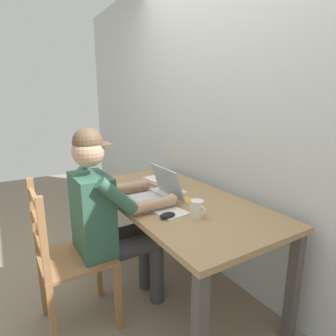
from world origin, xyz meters
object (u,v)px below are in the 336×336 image
(desk, at_px, (175,210))
(book_stack_main, at_px, (156,181))
(laptop, at_px, (156,193))
(landscape_photo_print, at_px, (190,200))
(coffee_mug_dark, at_px, (173,184))
(computer_mouse, at_px, (167,215))
(seated_person, at_px, (109,215))
(coffee_mug_white, at_px, (197,209))
(wooden_chair, at_px, (67,259))

(desk, height_order, book_stack_main, book_stack_main)
(laptop, xyz_separation_m, landscape_photo_print, (0.12, 0.20, -0.05))
(landscape_photo_print, bearing_deg, book_stack_main, 159.27)
(coffee_mug_dark, bearing_deg, computer_mouse, -36.07)
(book_stack_main, bearing_deg, desk, -7.55)
(landscape_photo_print, bearing_deg, seated_person, -128.13)
(desk, xyz_separation_m, seated_person, (-0.06, -0.47, 0.04))
(computer_mouse, height_order, coffee_mug_dark, coffee_mug_dark)
(laptop, distance_m, book_stack_main, 0.39)
(laptop, height_order, computer_mouse, laptop)
(computer_mouse, distance_m, book_stack_main, 0.68)
(laptop, height_order, coffee_mug_white, laptop)
(book_stack_main, height_order, landscape_photo_print, book_stack_main)
(book_stack_main, bearing_deg, computer_mouse, -23.77)
(computer_mouse, xyz_separation_m, book_stack_main, (-0.62, 0.27, 0.01))
(wooden_chair, bearing_deg, laptop, 86.81)
(desk, height_order, wooden_chair, wooden_chair)
(coffee_mug_white, bearing_deg, desk, 169.05)
(laptop, bearing_deg, computer_mouse, -16.34)
(desk, height_order, coffee_mug_white, coffee_mug_white)
(wooden_chair, xyz_separation_m, book_stack_main, (-0.30, 0.80, 0.29))
(desk, bearing_deg, book_stack_main, 172.45)
(seated_person, xyz_separation_m, wooden_chair, (-0.00, -0.28, -0.23))
(computer_mouse, relative_size, coffee_mug_white, 0.86)
(seated_person, distance_m, coffee_mug_white, 0.57)
(desk, relative_size, wooden_chair, 1.64)
(seated_person, relative_size, landscape_photo_print, 9.71)
(laptop, relative_size, coffee_mug_dark, 2.79)
(seated_person, relative_size, coffee_mug_dark, 10.68)
(landscape_photo_print, bearing_deg, wooden_chair, -122.46)
(laptop, xyz_separation_m, computer_mouse, (0.29, -0.09, -0.04))
(wooden_chair, distance_m, computer_mouse, 0.68)
(seated_person, relative_size, computer_mouse, 12.62)
(landscape_photo_print, bearing_deg, computer_mouse, -80.51)
(desk, bearing_deg, coffee_mug_white, -10.95)
(seated_person, xyz_separation_m, laptop, (0.03, 0.33, 0.10))
(coffee_mug_dark, height_order, book_stack_main, coffee_mug_dark)
(wooden_chair, relative_size, coffee_mug_white, 8.19)
(laptop, bearing_deg, coffee_mug_dark, 122.21)
(wooden_chair, relative_size, coffee_mug_dark, 8.11)
(coffee_mug_dark, bearing_deg, wooden_chair, -82.32)
(computer_mouse, xyz_separation_m, landscape_photo_print, (-0.17, 0.28, -0.02))
(laptop, distance_m, computer_mouse, 0.30)
(coffee_mug_dark, bearing_deg, seated_person, -78.54)
(desk, relative_size, coffee_mug_white, 13.44)
(wooden_chair, relative_size, book_stack_main, 4.36)
(desk, xyz_separation_m, laptop, (-0.03, -0.14, 0.14))
(seated_person, bearing_deg, desk, 82.75)
(wooden_chair, height_order, laptop, laptop)
(laptop, bearing_deg, landscape_photo_print, 57.97)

